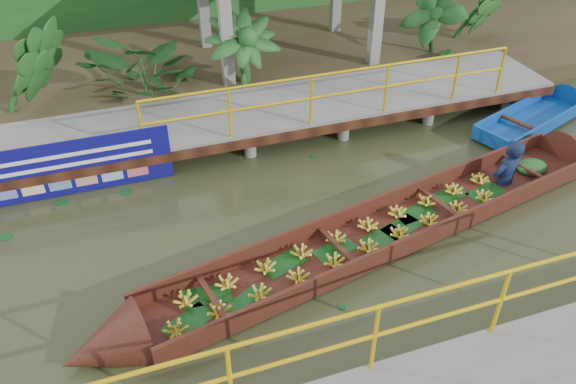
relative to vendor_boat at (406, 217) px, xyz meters
name	(u,v)px	position (x,y,z in m)	size (l,w,h in m)	color
ground	(236,253)	(-2.79, 0.32, -0.24)	(80.00, 80.00, 0.00)	#2E3219
land_strip	(162,60)	(-2.79, 7.82, -0.01)	(30.00, 8.00, 0.45)	#2F2717
far_dock	(192,125)	(-2.77, 3.75, 0.24)	(16.00, 2.06, 1.66)	slate
vendor_boat	(406,217)	(0.00, 0.00, 0.00)	(10.43, 3.16, 2.20)	#36140E
moored_blue_boat	(551,109)	(4.98, 2.47, -0.09)	(3.51, 1.99, 0.82)	#0D4197
blue_banner	(73,167)	(-5.06, 2.80, 0.32)	(3.42, 0.04, 1.07)	#0E0C66
tropical_plants	(227,43)	(-1.54, 5.62, 1.09)	(14.40, 1.40, 1.75)	#15431A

